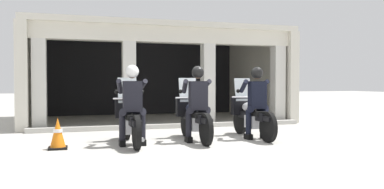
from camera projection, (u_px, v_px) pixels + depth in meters
The scene contains 10 objects.
ground_plane at pixel (165, 127), 10.86m from camera, with size 80.00×80.00×0.00m, color #A8A59E.
station_building at pixel (152, 64), 13.37m from camera, with size 8.04×5.17×2.98m.
kerb_strip at pixel (174, 126), 10.51m from camera, with size 7.54×0.24×0.12m, color #B7B5AD.
motorcycle_left at pixel (130, 119), 7.79m from camera, with size 0.62×2.04×1.35m.
police_officer_left at pixel (132, 98), 7.51m from camera, with size 0.63×0.61×1.58m.
motorcycle_center at pixel (194, 117), 8.26m from camera, with size 0.62×2.04×1.35m.
police_officer_center at pixel (198, 97), 7.98m from camera, with size 0.63×0.61×1.58m.
motorcycle_right at pixel (251, 115), 8.69m from camera, with size 0.62×2.04×1.35m.
police_officer_right at pixel (257, 96), 8.41m from camera, with size 0.63×0.61×1.58m.
traffic_cone_flank at pixel (58, 134), 7.14m from camera, with size 0.34×0.34×0.59m.
Camera 1 is at (-2.45, -7.57, 1.22)m, focal length 35.90 mm.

